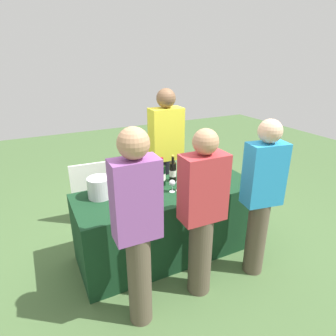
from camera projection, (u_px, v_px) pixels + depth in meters
name	position (u px, v px, depth m)	size (l,w,h in m)	color
ground_plane	(168.00, 251.00, 3.33)	(12.00, 12.00, 0.00)	#476638
tasting_table	(168.00, 222.00, 3.19)	(1.95, 0.75, 0.78)	#14381E
wine_bottle_0	(127.00, 182.00, 2.97)	(0.06, 0.06, 0.31)	black
wine_bottle_1	(136.00, 180.00, 2.99)	(0.08, 0.08, 0.31)	black
wine_bottle_2	(150.00, 181.00, 2.99)	(0.07, 0.07, 0.30)	black
wine_bottle_3	(162.00, 175.00, 3.13)	(0.08, 0.08, 0.32)	black
wine_bottle_4	(173.00, 172.00, 3.22)	(0.08, 0.08, 0.31)	black
wine_bottle_5	(192.00, 173.00, 3.20)	(0.07, 0.07, 0.29)	black
wine_bottle_6	(204.00, 166.00, 3.38)	(0.07, 0.07, 0.33)	black
wine_bottle_7	(215.00, 166.00, 3.36)	(0.07, 0.07, 0.34)	black
wine_glass_0	(159.00, 192.00, 2.78)	(0.07, 0.07, 0.14)	silver
wine_glass_1	(172.00, 183.00, 2.97)	(0.07, 0.07, 0.14)	silver
wine_glass_2	(179.00, 183.00, 3.00)	(0.07, 0.07, 0.13)	silver
wine_glass_3	(197.00, 181.00, 3.05)	(0.07, 0.07, 0.13)	silver
ice_bucket	(100.00, 188.00, 2.86)	(0.24, 0.24, 0.21)	silver
server_pouring	(166.00, 152.00, 3.68)	(0.41, 0.23, 1.74)	black
guest_0	(137.00, 225.00, 2.15)	(0.35, 0.22, 1.68)	brown
guest_1	(202.00, 211.00, 2.48)	(0.39, 0.22, 1.58)	brown
guest_2	(262.00, 195.00, 2.72)	(0.39, 0.26, 1.60)	brown
menu_board	(97.00, 192.00, 3.82)	(0.64, 0.03, 0.82)	white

